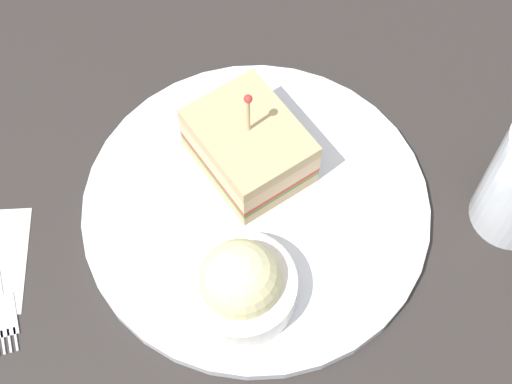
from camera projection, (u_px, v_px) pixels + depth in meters
The scene contains 5 objects.
ground_plane at pixel (256, 215), 64.84cm from camera, with size 117.45×117.45×2.00cm, color #2D2826.
plate at pixel (256, 206), 63.45cm from camera, with size 29.67×29.67×1.15cm, color white.
sandwich_half_center at pixel (246, 147), 62.56cm from camera, with size 12.22×11.23×9.80cm.
coleslaw_bowl at pixel (241, 284), 56.90cm from camera, with size 8.84×8.84×6.36cm.
fork at pixel (0, 300), 59.81cm from camera, with size 12.06×2.93×0.35cm.
Camera 1 is at (29.04, -4.33, 56.84)cm, focal length 51.89 mm.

